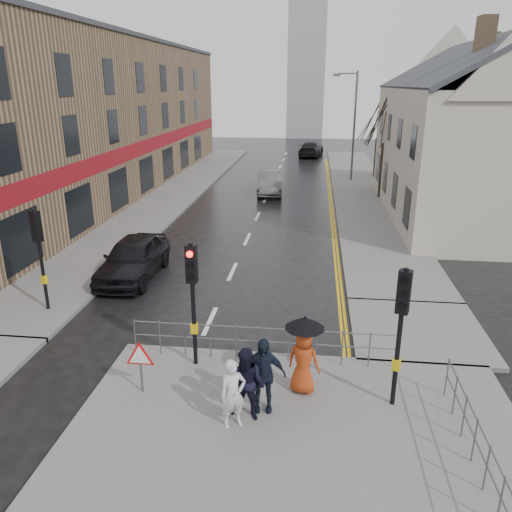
% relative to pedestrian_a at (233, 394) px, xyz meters
% --- Properties ---
extents(ground, '(120.00, 120.00, 0.00)m').
position_rel_pedestrian_a_xyz_m(ground, '(-1.62, 2.20, -0.93)').
color(ground, black).
rests_on(ground, ground).
extents(near_pavement, '(10.00, 9.00, 0.14)m').
position_rel_pedestrian_a_xyz_m(near_pavement, '(1.38, -1.30, -0.86)').
color(near_pavement, '#605E5B').
rests_on(near_pavement, ground).
extents(left_pavement, '(4.00, 44.00, 0.14)m').
position_rel_pedestrian_a_xyz_m(left_pavement, '(-8.12, 25.20, -0.86)').
color(left_pavement, '#605E5B').
rests_on(left_pavement, ground).
extents(right_pavement, '(4.00, 40.00, 0.14)m').
position_rel_pedestrian_a_xyz_m(right_pavement, '(4.88, 27.20, -0.86)').
color(right_pavement, '#605E5B').
rests_on(right_pavement, ground).
extents(pavement_bridge_right, '(4.00, 4.20, 0.14)m').
position_rel_pedestrian_a_xyz_m(pavement_bridge_right, '(4.88, 5.20, -0.86)').
color(pavement_bridge_right, '#605E5B').
rests_on(pavement_bridge_right, ground).
extents(building_left_terrace, '(8.00, 42.00, 10.00)m').
position_rel_pedestrian_a_xyz_m(building_left_terrace, '(-13.62, 24.20, 4.07)').
color(building_left_terrace, '#85694C').
rests_on(building_left_terrace, ground).
extents(building_right_cream, '(9.00, 16.40, 10.10)m').
position_rel_pedestrian_a_xyz_m(building_right_cream, '(10.38, 20.20, 3.85)').
color(building_right_cream, '#B6AD9F').
rests_on(building_right_cream, ground).
extents(church_tower, '(5.00, 5.00, 18.00)m').
position_rel_pedestrian_a_xyz_m(church_tower, '(-0.12, 64.20, 8.07)').
color(church_tower, '#979A9F').
rests_on(church_tower, ground).
extents(traffic_signal_near_left, '(0.28, 0.27, 3.40)m').
position_rel_pedestrian_a_xyz_m(traffic_signal_near_left, '(-1.42, 2.40, 1.53)').
color(traffic_signal_near_left, black).
rests_on(traffic_signal_near_left, near_pavement).
extents(traffic_signal_near_right, '(0.34, 0.33, 3.40)m').
position_rel_pedestrian_a_xyz_m(traffic_signal_near_right, '(3.58, 1.20, 1.53)').
color(traffic_signal_near_right, black).
rests_on(traffic_signal_near_right, near_pavement).
extents(traffic_signal_far_left, '(0.34, 0.33, 3.40)m').
position_rel_pedestrian_a_xyz_m(traffic_signal_far_left, '(-7.11, 5.20, 1.53)').
color(traffic_signal_far_left, black).
rests_on(traffic_signal_far_left, left_pavement).
extents(guard_railing_front, '(7.14, 0.04, 1.00)m').
position_rel_pedestrian_a_xyz_m(guard_railing_front, '(0.33, 2.80, -0.07)').
color(guard_railing_front, '#595B5E').
rests_on(guard_railing_front, near_pavement).
extents(guard_railing_side, '(0.04, 4.54, 1.00)m').
position_rel_pedestrian_a_xyz_m(guard_railing_side, '(4.88, -0.55, -0.09)').
color(guard_railing_side, '#595B5E').
rests_on(guard_railing_side, near_pavement).
extents(warning_sign, '(0.80, 0.07, 1.35)m').
position_rel_pedestrian_a_xyz_m(warning_sign, '(-2.42, 0.99, 0.11)').
color(warning_sign, '#595B5E').
rests_on(warning_sign, near_pavement).
extents(street_lamp, '(1.83, 0.25, 8.00)m').
position_rel_pedestrian_a_xyz_m(street_lamp, '(4.20, 30.20, 3.77)').
color(street_lamp, '#595B5E').
rests_on(street_lamp, right_pavement).
extents(tree_near, '(2.40, 2.40, 6.58)m').
position_rel_pedestrian_a_xyz_m(tree_near, '(5.88, 24.20, 4.20)').
color(tree_near, black).
rests_on(tree_near, right_pavement).
extents(tree_far, '(2.40, 2.40, 5.64)m').
position_rel_pedestrian_a_xyz_m(tree_far, '(6.38, 32.20, 3.49)').
color(tree_far, black).
rests_on(tree_far, right_pavement).
extents(pedestrian_a, '(0.69, 0.61, 1.58)m').
position_rel_pedestrian_a_xyz_m(pedestrian_a, '(0.00, 0.00, 0.00)').
color(pedestrian_a, silver).
rests_on(pedestrian_a, near_pavement).
extents(pedestrian_b, '(0.95, 0.81, 1.71)m').
position_rel_pedestrian_a_xyz_m(pedestrian_b, '(0.27, 0.29, 0.06)').
color(pedestrian_b, black).
rests_on(pedestrian_b, near_pavement).
extents(pedestrian_with_umbrella, '(0.96, 0.96, 1.99)m').
position_rel_pedestrian_a_xyz_m(pedestrian_with_umbrella, '(1.47, 1.48, 0.31)').
color(pedestrian_with_umbrella, '#AB3A14').
rests_on(pedestrian_with_umbrella, near_pavement).
extents(pedestrian_d, '(1.09, 0.52, 1.81)m').
position_rel_pedestrian_a_xyz_m(pedestrian_d, '(0.57, 0.65, 0.11)').
color(pedestrian_d, black).
rests_on(pedestrian_d, near_pavement).
extents(car_parked, '(1.92, 4.75, 1.62)m').
position_rel_pedestrian_a_xyz_m(car_parked, '(-5.35, 8.64, -0.12)').
color(car_parked, black).
rests_on(car_parked, ground).
extents(car_mid, '(1.95, 4.79, 1.54)m').
position_rel_pedestrian_a_xyz_m(car_mid, '(-1.48, 25.00, -0.16)').
color(car_mid, '#4F5254').
rests_on(car_mid, ground).
extents(car_far, '(2.77, 5.48, 1.52)m').
position_rel_pedestrian_a_xyz_m(car_far, '(1.09, 44.03, -0.17)').
color(car_far, black).
rests_on(car_far, ground).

